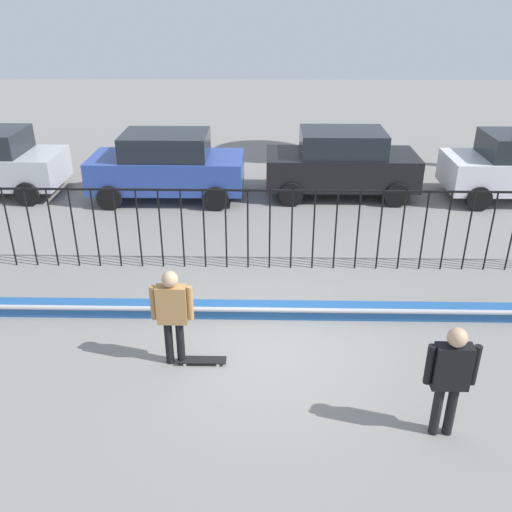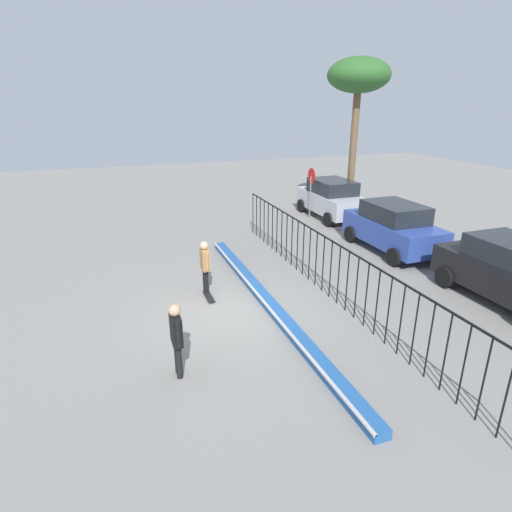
% 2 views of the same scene
% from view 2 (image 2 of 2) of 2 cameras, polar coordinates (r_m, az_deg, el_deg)
% --- Properties ---
extents(ground_plane, '(60.00, 60.00, 0.00)m').
position_cam_2_polar(ground_plane, '(12.01, -3.13, -7.64)').
color(ground_plane, gray).
extents(bowl_coping_ledge, '(11.00, 0.40, 0.27)m').
position_cam_2_polar(bowl_coping_ledge, '(12.26, 1.66, -6.36)').
color(bowl_coping_ledge, '#235699').
rests_on(bowl_coping_ledge, ground).
extents(perimeter_fence, '(14.04, 0.04, 1.80)m').
position_cam_2_polar(perimeter_fence, '(12.66, 10.11, -0.91)').
color(perimeter_fence, black).
rests_on(perimeter_fence, ground).
extents(skateboarder, '(0.68, 0.25, 1.68)m').
position_cam_2_polar(skateboarder, '(12.85, -6.92, -0.88)').
color(skateboarder, black).
rests_on(skateboarder, ground).
extents(skateboard, '(0.80, 0.20, 0.07)m').
position_cam_2_polar(skateboard, '(12.84, -6.39, -5.48)').
color(skateboard, black).
rests_on(skateboard, ground).
extents(camera_operator, '(0.69, 0.26, 1.71)m').
position_cam_2_polar(camera_operator, '(9.14, -10.71, -10.30)').
color(camera_operator, black).
rests_on(camera_operator, ground).
extents(parked_car_silver, '(4.30, 2.12, 1.90)m').
position_cam_2_polar(parked_car_silver, '(21.76, 10.19, 7.67)').
color(parked_car_silver, '#B7BABF').
rests_on(parked_car_silver, ground).
extents(parked_car_blue, '(4.30, 2.12, 1.90)m').
position_cam_2_polar(parked_car_blue, '(17.35, 18.03, 3.76)').
color(parked_car_blue, '#2D479E').
rests_on(parked_car_blue, ground).
extents(parked_car_black, '(4.30, 2.12, 1.90)m').
position_cam_2_polar(parked_car_black, '(14.26, 31.25, -1.79)').
color(parked_car_black, black).
rests_on(parked_car_black, ground).
extents(stop_sign, '(0.76, 0.07, 2.50)m').
position_cam_2_polar(stop_sign, '(21.36, 7.43, 9.36)').
color(stop_sign, slate).
rests_on(stop_sign, ground).
extents(palm_tree_short, '(3.03, 3.03, 7.58)m').
position_cam_2_polar(palm_tree_short, '(22.51, 13.68, 22.22)').
color(palm_tree_short, brown).
rests_on(palm_tree_short, ground).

